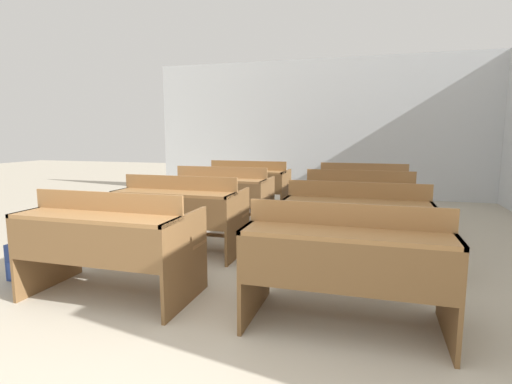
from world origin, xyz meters
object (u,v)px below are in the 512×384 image
bench_back_left (248,184)px  bench_back_right (363,188)px  bench_second_right (356,222)px  bench_front_right (346,260)px  bench_third_right (359,201)px  bench_second_left (181,211)px  schoolbag (31,261)px  bench_third_left (221,194)px  bench_front_left (109,240)px

bench_back_left → bench_back_right: 1.90m
bench_second_right → bench_front_right: bearing=-90.7°
bench_front_right → bench_second_right: bearing=89.3°
bench_third_right → bench_back_right: (0.02, 1.28, 0.00)m
bench_second_left → bench_third_right: bearing=33.7°
bench_back_right → schoolbag: (-2.84, -3.65, -0.31)m
bench_back_right → schoolbag: size_ratio=3.92×
bench_back_left → schoolbag: (-0.94, -3.65, -0.31)m
bench_third_left → bench_back_right: 2.28m
bench_second_left → bench_back_left: 2.53m
bench_front_left → bench_third_left: (-0.02, 2.53, 0.00)m
bench_back_left → schoolbag: bench_back_left is taller
bench_second_right → bench_back_left: (-1.91, 2.57, 0.00)m
bench_third_right → bench_back_left: same height
bench_third_left → bench_third_right: (1.88, -0.01, 0.00)m
bench_second_left → bench_third_right: (1.87, 1.25, 0.00)m
bench_third_left → bench_back_left: 1.27m
bench_back_right → bench_third_right: bearing=-90.7°
bench_second_left → bench_back_right: (1.89, 2.53, 0.00)m
bench_second_right → bench_third_left: bearing=145.7°
bench_back_left → bench_back_right: bearing=-0.2°
bench_second_right → bench_back_right: same height
bench_back_left → bench_third_right: bearing=-34.3°
bench_front_left → bench_front_right: (1.86, 0.01, 0.00)m
bench_third_left → bench_third_right: size_ratio=1.00×
bench_back_left → bench_third_left: bearing=-89.6°
bench_third_left → schoolbag: 2.58m
bench_second_right → bench_third_left: (-1.90, 1.29, 0.00)m
bench_front_left → bench_back_right: size_ratio=1.00×
bench_third_right → bench_second_left: bearing=-146.3°
bench_front_left → schoolbag: bench_front_left is taller
bench_front_right → schoolbag: (-2.83, 0.15, -0.31)m
bench_third_right → schoolbag: bearing=-140.0°
bench_third_left → bench_second_right: bearing=-34.3°
bench_front_right → bench_back_right: bearing=89.9°
bench_front_left → bench_second_left: size_ratio=1.00×
bench_second_left → bench_back_right: size_ratio=1.00×
bench_second_right → bench_third_right: size_ratio=1.00×
bench_third_left → bench_third_right: 1.88m
bench_second_left → bench_back_right: 3.15m
bench_front_right → bench_back_right: 3.79m
bench_back_left → bench_back_right: (1.90, -0.01, 0.00)m
bench_front_left → bench_back_right: same height
bench_second_left → schoolbag: bearing=-130.4°
bench_front_right → bench_second_right: size_ratio=1.00×
bench_second_left → bench_third_right: same height
bench_front_right → bench_back_left: (-1.89, 3.80, 0.00)m
bench_front_left → bench_front_right: size_ratio=1.00×
bench_front_left → bench_back_left: size_ratio=1.00×
schoolbag → bench_third_right: bearing=40.0°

